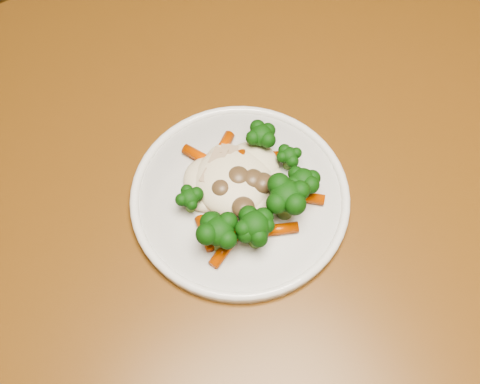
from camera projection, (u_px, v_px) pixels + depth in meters
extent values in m
plane|color=brown|center=(284.00, 345.00, 1.34)|extent=(3.00, 3.00, 0.00)
cube|color=brown|center=(274.00, 159.00, 0.72)|extent=(1.22, 0.85, 0.04)
cube|color=brown|center=(388.00, 35.00, 1.32)|extent=(0.06, 0.06, 0.71)
cylinder|color=white|center=(240.00, 198.00, 0.67)|extent=(0.24, 0.24, 0.01)
ellipsoid|color=#F4E7C3|center=(234.00, 176.00, 0.65)|extent=(0.10, 0.09, 0.04)
ellipsoid|color=black|center=(220.00, 231.00, 0.62)|extent=(0.04, 0.04, 0.04)
ellipsoid|color=black|center=(254.00, 230.00, 0.62)|extent=(0.05, 0.05, 0.05)
ellipsoid|color=black|center=(286.00, 203.00, 0.63)|extent=(0.06, 0.06, 0.05)
ellipsoid|color=black|center=(302.00, 185.00, 0.65)|extent=(0.04, 0.04, 0.04)
ellipsoid|color=black|center=(289.00, 159.00, 0.67)|extent=(0.03, 0.03, 0.03)
ellipsoid|color=black|center=(261.00, 140.00, 0.67)|extent=(0.04, 0.04, 0.04)
ellipsoid|color=black|center=(190.00, 202.00, 0.64)|extent=(0.03, 0.03, 0.03)
ellipsoid|color=black|center=(219.00, 236.00, 0.61)|extent=(0.05, 0.05, 0.05)
ellipsoid|color=black|center=(256.00, 233.00, 0.62)|extent=(0.05, 0.05, 0.04)
cylinder|color=#C14804|center=(203.00, 158.00, 0.68)|extent=(0.04, 0.05, 0.01)
cylinder|color=#C14804|center=(223.00, 147.00, 0.68)|extent=(0.04, 0.03, 0.01)
cylinder|color=#C14804|center=(262.00, 157.00, 0.68)|extent=(0.05, 0.03, 0.01)
cylinder|color=#C14804|center=(206.00, 233.00, 0.63)|extent=(0.02, 0.04, 0.01)
cylinder|color=#C14804|center=(226.00, 247.00, 0.62)|extent=(0.05, 0.03, 0.01)
cylinder|color=#C14804|center=(279.00, 229.00, 0.63)|extent=(0.04, 0.02, 0.01)
cylinder|color=#C14804|center=(305.00, 197.00, 0.65)|extent=(0.04, 0.04, 0.01)
cylinder|color=#C14804|center=(246.00, 167.00, 0.66)|extent=(0.02, 0.04, 0.01)
cylinder|color=#C14804|center=(223.00, 174.00, 0.65)|extent=(0.03, 0.04, 0.01)
ellipsoid|color=brown|center=(238.00, 178.00, 0.65)|extent=(0.03, 0.03, 0.02)
ellipsoid|color=brown|center=(263.00, 183.00, 0.65)|extent=(0.03, 0.03, 0.02)
ellipsoid|color=brown|center=(222.00, 188.00, 0.64)|extent=(0.02, 0.02, 0.02)
ellipsoid|color=brown|center=(243.00, 207.00, 0.63)|extent=(0.02, 0.02, 0.02)
ellipsoid|color=brown|center=(252.00, 180.00, 0.65)|extent=(0.03, 0.03, 0.02)
cube|color=tan|center=(219.00, 159.00, 0.66)|extent=(0.03, 0.03, 0.01)
cube|color=tan|center=(229.00, 152.00, 0.67)|extent=(0.02, 0.02, 0.01)
cube|color=tan|center=(208.00, 178.00, 0.65)|extent=(0.02, 0.02, 0.01)
cube|color=tan|center=(225.00, 165.00, 0.66)|extent=(0.02, 0.02, 0.01)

